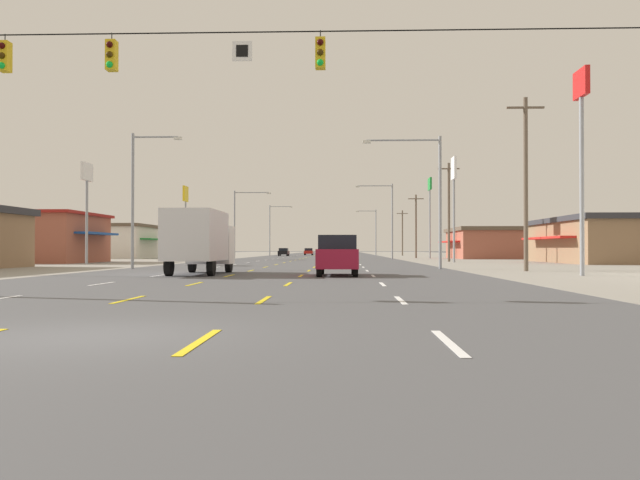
% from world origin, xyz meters
% --- Properties ---
extents(ground_plane, '(572.00, 572.00, 0.00)m').
position_xyz_m(ground_plane, '(0.00, 66.00, 0.00)').
color(ground_plane, '#4C4C4F').
extents(lot_apron_left, '(28.00, 440.00, 0.01)m').
position_xyz_m(lot_apron_left, '(-24.75, 66.00, 0.00)').
color(lot_apron_left, gray).
rests_on(lot_apron_left, ground).
extents(lot_apron_right, '(28.00, 440.00, 0.01)m').
position_xyz_m(lot_apron_right, '(24.75, 66.00, 0.00)').
color(lot_apron_right, gray).
rests_on(lot_apron_right, ground).
extents(lane_markings, '(10.64, 227.60, 0.01)m').
position_xyz_m(lane_markings, '(0.00, 104.50, 0.01)').
color(lane_markings, white).
rests_on(lane_markings, ground).
extents(signal_span_wire, '(26.43, 0.53, 9.13)m').
position_xyz_m(signal_span_wire, '(-0.42, 9.85, 5.16)').
color(signal_span_wire, brown).
rests_on(signal_span_wire, ground).
extents(suv_inner_right_nearest, '(1.98, 4.90, 1.98)m').
position_xyz_m(suv_inner_right_nearest, '(3.53, 22.50, 1.03)').
color(suv_inner_right_nearest, maroon).
rests_on(suv_inner_right_nearest, ground).
extents(box_truck_inner_left_near, '(2.40, 7.20, 3.23)m').
position_xyz_m(box_truck_inner_left_near, '(-3.60, 23.78, 1.84)').
color(box_truck_inner_left_near, white).
rests_on(box_truck_inner_left_near, ground).
extents(sedan_far_left_mid, '(1.80, 4.50, 1.46)m').
position_xyz_m(sedan_far_left_mid, '(-7.04, 110.03, 0.76)').
color(sedan_far_left_mid, black).
rests_on(sedan_far_left_mid, ground).
extents(hatchback_center_turn_midfar, '(1.72, 3.90, 1.54)m').
position_xyz_m(hatchback_center_turn_midfar, '(0.20, 117.69, 0.78)').
color(hatchback_center_turn_midfar, black).
rests_on(hatchback_center_turn_midfar, ground).
extents(sedan_inner_left_far, '(1.80, 4.50, 1.46)m').
position_xyz_m(sedan_inner_left_far, '(-3.30, 126.97, 0.76)').
color(sedan_inner_left_far, red).
rests_on(sedan_inner_left_far, ground).
extents(storefront_left_row_1, '(15.29, 11.59, 4.76)m').
position_xyz_m(storefront_left_row_1, '(-27.07, 51.82, 2.40)').
color(storefront_left_row_1, '#A35642').
rests_on(storefront_left_row_1, ground).
extents(storefront_left_row_2, '(12.34, 12.09, 4.74)m').
position_xyz_m(storefront_left_row_2, '(-28.82, 81.36, 2.40)').
color(storefront_left_row_2, silver).
rests_on(storefront_left_row_2, ground).
extents(storefront_right_row_1, '(15.17, 17.85, 4.28)m').
position_xyz_m(storefront_right_row_1, '(30.54, 52.96, 2.16)').
color(storefront_right_row_1, '#8C6B4C').
rests_on(storefront_right_row_1, ground).
extents(storefront_right_row_2, '(12.47, 14.42, 4.20)m').
position_xyz_m(storefront_right_row_2, '(24.45, 80.56, 2.12)').
color(storefront_right_row_2, '#A35642').
rests_on(storefront_right_row_2, ground).
extents(pole_sign_left_row_1, '(0.24, 2.11, 8.49)m').
position_xyz_m(pole_sign_left_row_1, '(-17.56, 44.03, 6.43)').
color(pole_sign_left_row_1, gray).
rests_on(pole_sign_left_row_1, ground).
extents(pole_sign_left_row_2, '(0.24, 2.07, 9.12)m').
position_xyz_m(pole_sign_left_row_2, '(-15.74, 70.76, 6.94)').
color(pole_sign_left_row_2, gray).
rests_on(pole_sign_left_row_2, ground).
extents(pole_sign_right_row_0, '(0.24, 1.70, 10.11)m').
position_xyz_m(pole_sign_right_row_0, '(15.47, 22.58, 7.24)').
color(pole_sign_right_row_0, gray).
rests_on(pole_sign_right_row_0, ground).
extents(pole_sign_right_row_1, '(0.24, 1.92, 10.31)m').
position_xyz_m(pole_sign_right_row_1, '(14.69, 54.53, 7.77)').
color(pole_sign_right_row_1, gray).
rests_on(pole_sign_right_row_1, ground).
extents(pole_sign_right_row_2, '(0.24, 2.47, 10.99)m').
position_xyz_m(pole_sign_right_row_2, '(15.69, 79.69, 8.43)').
color(pole_sign_right_row_2, gray).
rests_on(pole_sign_right_row_2, ground).
extents(streetlight_left_row_0, '(3.38, 0.26, 9.00)m').
position_xyz_m(streetlight_left_row_0, '(-9.82, 33.11, 5.17)').
color(streetlight_left_row_0, gray).
rests_on(streetlight_left_row_0, ground).
extents(streetlight_right_row_0, '(5.15, 0.26, 8.69)m').
position_xyz_m(streetlight_right_row_0, '(9.51, 33.11, 5.21)').
color(streetlight_right_row_0, gray).
rests_on(streetlight_right_row_0, ground).
extents(streetlight_left_row_1, '(4.80, 0.26, 8.84)m').
position_xyz_m(streetlight_left_row_1, '(-9.58, 74.00, 5.25)').
color(streetlight_left_row_1, gray).
rests_on(streetlight_left_row_1, ground).
extents(streetlight_right_row_1, '(4.79, 0.26, 9.65)m').
position_xyz_m(streetlight_right_row_1, '(9.62, 74.00, 5.67)').
color(streetlight_right_row_1, gray).
rests_on(streetlight_right_row_1, ground).
extents(streetlight_left_row_2, '(4.48, 0.26, 9.68)m').
position_xyz_m(streetlight_left_row_2, '(-9.68, 114.89, 5.65)').
color(streetlight_left_row_2, gray).
rests_on(streetlight_left_row_2, ground).
extents(streetlight_right_row_2, '(3.89, 0.26, 8.80)m').
position_xyz_m(streetlight_right_row_2, '(9.74, 114.89, 5.12)').
color(streetlight_right_row_2, gray).
rests_on(streetlight_right_row_2, ground).
extents(utility_pole_right_row_0, '(2.20, 0.26, 10.25)m').
position_xyz_m(utility_pole_right_row_0, '(14.57, 29.09, 5.32)').
color(utility_pole_right_row_0, brown).
rests_on(utility_pole_right_row_0, ground).
extents(utility_pole_right_row_1, '(2.20, 0.26, 10.16)m').
position_xyz_m(utility_pole_right_row_1, '(14.70, 57.68, 5.28)').
color(utility_pole_right_row_1, brown).
rests_on(utility_pole_right_row_1, ground).
extents(utility_pole_right_row_2, '(2.20, 0.26, 9.08)m').
position_xyz_m(utility_pole_right_row_2, '(14.28, 83.98, 4.74)').
color(utility_pole_right_row_2, brown).
rests_on(utility_pole_right_row_2, ground).
extents(utility_pole_right_row_3, '(2.20, 0.26, 8.86)m').
position_xyz_m(utility_pole_right_row_3, '(15.51, 118.49, 4.62)').
color(utility_pole_right_row_3, brown).
rests_on(utility_pole_right_row_3, ground).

